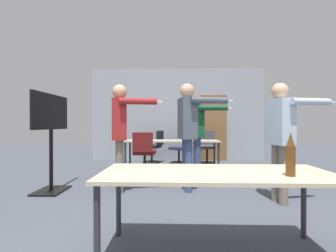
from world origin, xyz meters
TOP-DOWN VIEW (x-y plane):
  - back_wall at (0.03, 5.62)m, footprint 5.40×0.12m
  - conference_table_near at (0.27, 0.44)m, footprint 1.96×0.75m
  - conference_table_far at (-0.15, 4.24)m, footprint 2.39×0.70m
  - tv_screen at (-2.15, 2.19)m, footprint 0.44×1.05m
  - person_left_plaid at (0.42, 3.35)m, footprint 0.82×0.67m
  - person_right_polo at (0.15, 2.33)m, footprint 0.90×0.63m
  - person_far_watching at (1.44, 1.77)m, footprint 0.85×0.57m
  - person_near_casual at (-0.99, 2.24)m, footprint 0.89×0.61m
  - office_chair_far_right at (-0.68, 5.07)m, footprint 0.63×0.59m
  - office_chair_far_left at (-0.76, 3.49)m, footprint 0.52×0.56m
  - office_chair_mid_tucked at (0.85, 4.94)m, footprint 0.52×0.58m
  - office_chair_near_pushed at (0.11, 4.98)m, footprint 0.66×0.63m
  - beer_bottle at (0.83, 0.29)m, footprint 0.07×0.07m

SIDE VIEW (x-z plane):
  - office_chair_near_pushed at x=0.11m, z-range -0.04..0.86m
  - office_chair_far_right at x=-0.68m, z-range -0.03..0.92m
  - office_chair_mid_tucked at x=0.85m, z-range -0.02..0.93m
  - office_chair_far_left at x=-0.76m, z-range -0.02..0.93m
  - conference_table_near at x=0.27m, z-range 0.30..1.02m
  - conference_table_far at x=-0.15m, z-range 0.30..1.02m
  - beer_bottle at x=0.83m, z-range 0.71..1.05m
  - tv_screen at x=-2.15m, z-range 0.19..1.83m
  - person_far_watching at x=1.44m, z-range 0.19..1.91m
  - person_left_plaid at x=0.42m, z-range 0.18..1.95m
  - person_near_casual at x=-0.99m, z-range 0.20..1.99m
  - person_right_polo at x=0.15m, z-range 0.20..2.02m
  - back_wall at x=0.03m, z-range -0.01..2.88m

